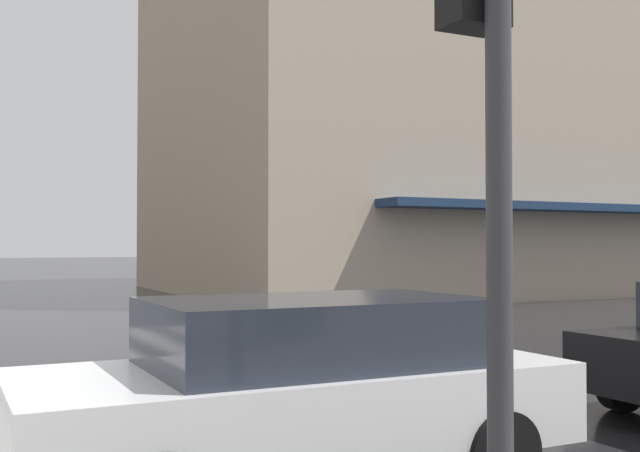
{
  "coord_description": "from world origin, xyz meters",
  "views": [
    {
      "loc": [
        -6.27,
        -0.66,
        1.81
      ],
      "look_at": [
        6.28,
        -6.87,
        2.16
      ],
      "focal_mm": 43.12,
      "sensor_mm": 36.0,
      "label": 1
    }
  ],
  "objects": [
    {
      "name": "traffic_signal_post",
      "position": [
        -3.38,
        -2.94,
        2.71
      ],
      "size": [
        0.44,
        0.3,
        3.55
      ],
      "color": "#333338",
      "rests_on": "sidewalk_pavement"
    },
    {
      "name": "car_white",
      "position": [
        -1.0,
        -3.11,
        0.76
      ],
      "size": [
        1.85,
        4.1,
        1.41
      ],
      "color": "silver",
      "rests_on": "ground_plane"
    }
  ]
}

